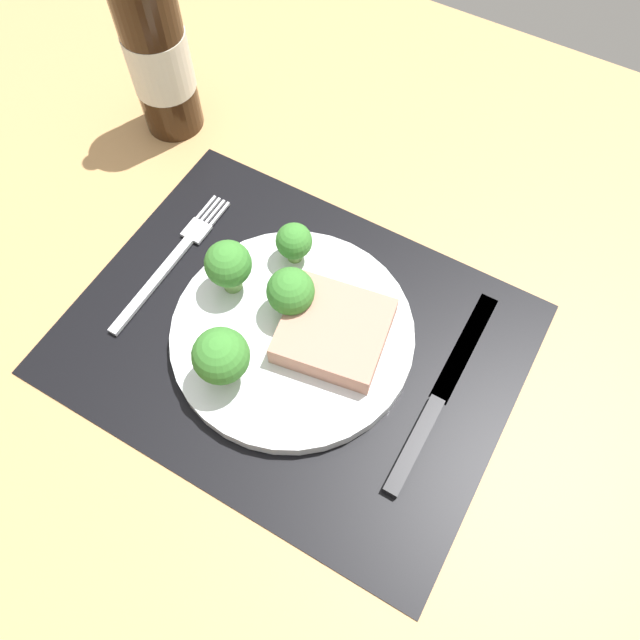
% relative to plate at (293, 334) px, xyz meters
% --- Properties ---
extents(ground_plane, '(1.40, 1.10, 0.03)m').
position_rel_plate_xyz_m(ground_plane, '(0.00, 0.00, -0.03)').
color(ground_plane, tan).
extents(placemat, '(0.43, 0.33, 0.00)m').
position_rel_plate_xyz_m(placemat, '(0.00, 0.00, -0.01)').
color(placemat, black).
rests_on(placemat, ground_plane).
extents(plate, '(0.24, 0.24, 0.02)m').
position_rel_plate_xyz_m(plate, '(0.00, 0.00, 0.00)').
color(plate, silver).
rests_on(plate, placemat).
extents(steak, '(0.11, 0.11, 0.03)m').
position_rel_plate_xyz_m(steak, '(0.04, 0.01, 0.02)').
color(steak, tan).
rests_on(steak, plate).
extents(broccoli_front_edge, '(0.05, 0.05, 0.07)m').
position_rel_plate_xyz_m(broccoli_front_edge, '(-0.03, -0.07, 0.05)').
color(broccoli_front_edge, '#5B8942').
rests_on(broccoli_front_edge, plate).
extents(broccoli_center, '(0.04, 0.04, 0.05)m').
position_rel_plate_xyz_m(broccoli_center, '(-0.04, 0.07, 0.03)').
color(broccoli_center, '#6B994C').
rests_on(broccoli_center, plate).
extents(broccoli_near_steak, '(0.05, 0.05, 0.06)m').
position_rel_plate_xyz_m(broccoli_near_steak, '(-0.08, 0.01, 0.05)').
color(broccoli_near_steak, '#6B994C').
rests_on(broccoli_near_steak, plate).
extents(broccoli_back_left, '(0.05, 0.05, 0.06)m').
position_rel_plate_xyz_m(broccoli_back_left, '(-0.01, 0.02, 0.04)').
color(broccoli_back_left, '#5B8942').
rests_on(broccoli_back_left, plate).
extents(fork, '(0.02, 0.19, 0.01)m').
position_rel_plate_xyz_m(fork, '(-0.16, 0.01, -0.01)').
color(fork, silver).
rests_on(fork, placemat).
extents(knife, '(0.02, 0.23, 0.01)m').
position_rel_plate_xyz_m(knife, '(0.15, 0.01, -0.00)').
color(knife, black).
rests_on(knife, placemat).
extents(wine_bottle, '(0.07, 0.07, 0.27)m').
position_rel_plate_xyz_m(wine_bottle, '(-0.28, 0.18, 0.09)').
color(wine_bottle, '#331E0F').
rests_on(wine_bottle, ground_plane).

